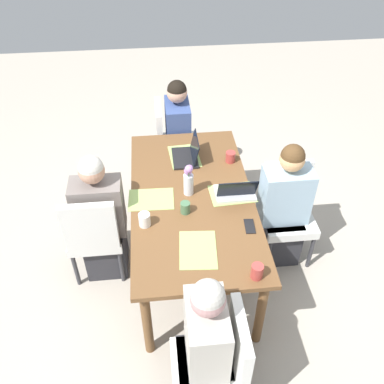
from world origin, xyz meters
The scene contains 22 objects.
ground_plane centered at (0.00, 0.00, 0.00)m, with size 10.00×10.00×0.00m, color #B2A899.
dining_table centered at (0.00, 0.00, 0.68)m, with size 1.87×0.98×0.76m.
chair_near_left_near centered at (0.06, -0.81, 0.50)m, with size 0.44×0.44×0.90m.
person_near_left_near centered at (-0.01, -0.75, 0.53)m, with size 0.36×0.40×1.19m.
chair_far_left_mid centered at (-0.07, 0.84, 0.50)m, with size 0.44×0.44×0.90m.
person_far_left_mid centered at (0.00, 0.78, 0.53)m, with size 0.36×0.40×1.19m.
chair_head_left_left_far centered at (-1.23, -0.10, 0.50)m, with size 0.44×0.44×0.90m.
person_head_left_left_far centered at (-1.17, -0.02, 0.53)m, with size 0.40×0.36×1.19m.
chair_head_right_right_near centered at (1.26, 0.04, 0.50)m, with size 0.44×0.44×0.90m.
person_head_right_right_near centered at (1.20, -0.04, 0.53)m, with size 0.40×0.36×1.19m.
flower_vase centered at (-0.04, -0.02, 0.90)m, with size 0.10×0.08×0.30m.
placemat_near_left_near centered at (0.00, -0.33, 0.76)m, with size 0.36×0.26×0.00m, color #9EBC66.
placemat_far_left_mid centered at (0.00, 0.33, 0.76)m, with size 0.36×0.26×0.00m, color #9EBC66.
placemat_head_left_left_far centered at (-0.56, -0.01, 0.76)m, with size 0.36×0.26×0.00m, color #9EBC66.
placemat_head_right_right_near centered at (0.57, -0.02, 0.76)m, with size 0.36×0.26×0.00m, color #9EBC66.
laptop_far_left_mid centered at (0.02, 0.35, 0.80)m, with size 0.22×0.32×0.20m.
laptop_head_left_left_far centered at (-0.52, 0.02, 0.80)m, with size 0.32×0.22×0.21m.
coffee_mug_near_left centered at (-0.44, 0.39, 0.80)m, with size 0.09×0.09×0.10m, color #AD3D38.
coffee_mug_near_right centered at (0.84, 0.34, 0.81)m, with size 0.08×0.08×0.11m, color #AD3D38.
coffee_mug_centre_left centered at (0.28, -0.38, 0.81)m, with size 0.09×0.09×0.11m, color white.
coffee_mug_centre_right centered at (0.17, -0.07, 0.80)m, with size 0.08×0.08×0.09m, color #47704C.
phone_black centered at (0.38, 0.39, 0.76)m, with size 0.15×0.07×0.01m, color black.
Camera 1 is at (2.54, -0.26, 3.00)m, focal length 39.57 mm.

